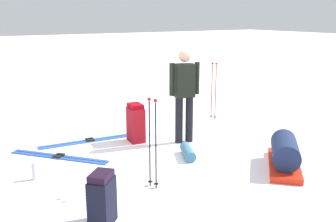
# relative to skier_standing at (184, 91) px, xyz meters

# --- Properties ---
(ground_plane) EXTENTS (80.00, 80.00, 0.00)m
(ground_plane) POSITION_rel_skier_standing_xyz_m (-0.22, 0.48, -0.95)
(ground_plane) COLOR white
(skier_standing) EXTENTS (0.29, 0.56, 1.70)m
(skier_standing) POSITION_rel_skier_standing_xyz_m (0.00, 0.00, 0.00)
(skier_standing) COLOR black
(skier_standing) RESTS_ON ground_plane
(ski_pair_near) EXTENTS (0.33, 1.88, 0.05)m
(ski_pair_near) POSITION_rel_skier_standing_xyz_m (0.95, 1.47, -0.94)
(ski_pair_near) COLOR #2D59A9
(ski_pair_near) RESTS_ON ground_plane
(ski_pair_far) EXTENTS (1.46, 1.27, 0.05)m
(ski_pair_far) POSITION_rel_skier_standing_xyz_m (0.42, 2.21, -0.94)
(ski_pair_far) COLOR #274FA3
(ski_pair_far) RESTS_ON ground_plane
(backpack_large_dark) EXTENTS (0.39, 0.29, 0.71)m
(backpack_large_dark) POSITION_rel_skier_standing_xyz_m (0.50, 0.74, -0.60)
(backpack_large_dark) COLOR maroon
(backpack_large_dark) RESTS_ON ground_plane
(backpack_bright) EXTENTS (0.39, 0.39, 0.62)m
(backpack_bright) POSITION_rel_skier_standing_xyz_m (-1.92, 2.40, -0.65)
(backpack_bright) COLOR black
(backpack_bright) RESTS_ON ground_plane
(ski_poles_planted_near) EXTENTS (0.17, 0.10, 1.28)m
(ski_poles_planted_near) POSITION_rel_skier_standing_xyz_m (0.99, -1.46, -0.24)
(ski_poles_planted_near) COLOR maroon
(ski_poles_planted_near) RESTS_ON ground_plane
(ski_poles_planted_far) EXTENTS (0.18, 0.10, 1.24)m
(ski_poles_planted_far) POSITION_rel_skier_standing_xyz_m (-1.37, 1.44, -0.26)
(ski_poles_planted_far) COLOR black
(ski_poles_planted_far) RESTS_ON ground_plane
(gear_sled) EXTENTS (1.22, 1.22, 0.49)m
(gear_sled) POSITION_rel_skier_standing_xyz_m (-1.84, -0.62, -0.73)
(gear_sled) COLOR red
(gear_sled) RESTS_ON ground_plane
(sleeping_mat_rolled) EXTENTS (0.58, 0.39, 0.18)m
(sleeping_mat_rolled) POSITION_rel_skier_standing_xyz_m (-0.69, 0.39, -0.86)
(sleeping_mat_rolled) COLOR teal
(sleeping_mat_rolled) RESTS_ON ground_plane
(thermos_bottle) EXTENTS (0.07, 0.07, 0.26)m
(thermos_bottle) POSITION_rel_skier_standing_xyz_m (-0.27, 2.76, -0.82)
(thermos_bottle) COLOR #B5B9C4
(thermos_bottle) RESTS_ON ground_plane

